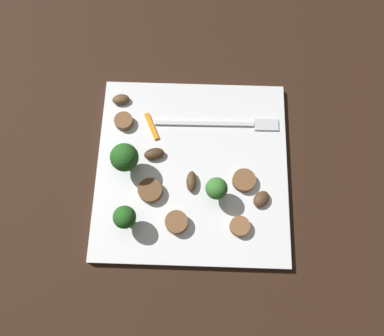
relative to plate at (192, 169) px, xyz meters
The scene contains 16 objects.
ground_plane 0.01m from the plate, ahead, with size 1.40×1.40×0.00m, color black.
plate is the anchor object (origin of this frame).
fork 0.08m from the plate, 55.09° to the left, with size 0.18×0.02×0.00m.
broccoli_floret_0 0.10m from the plate, behind, with size 0.04×0.04×0.06m.
broccoli_floret_1 0.06m from the plate, 48.32° to the right, with size 0.03×0.03×0.05m.
broccoli_floret_2 0.12m from the plate, 136.47° to the right, with size 0.03×0.03×0.05m.
sausage_slice_0 0.12m from the plate, 146.71° to the left, with size 0.03×0.03×0.01m, color brown.
sausage_slice_1 0.07m from the plate, 147.02° to the right, with size 0.03×0.03×0.01m, color brown.
sausage_slice_2 0.07m from the plate, 13.63° to the right, with size 0.03×0.03×0.01m, color brown.
sausage_slice_3 0.08m from the plate, 103.02° to the right, with size 0.03×0.03×0.01m, color brown.
sausage_slice_4 0.10m from the plate, 50.92° to the right, with size 0.03×0.03×0.01m, color brown.
mushroom_0 0.11m from the plate, 24.33° to the right, with size 0.03×0.02×0.01m, color #4C331E.
mushroom_1 0.02m from the plate, 96.72° to the right, with size 0.03×0.01×0.01m, color #4C331E.
mushroom_2 0.15m from the plate, 136.90° to the left, with size 0.03×0.02×0.01m, color brown.
mushroom_4 0.06m from the plate, 162.24° to the left, with size 0.03×0.02×0.01m, color #422B19.
pepper_strip_0 0.09m from the plate, 134.75° to the left, with size 0.04×0.01×0.00m, color orange.
Camera 1 is at (0.01, -0.17, 0.53)m, focal length 36.07 mm.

